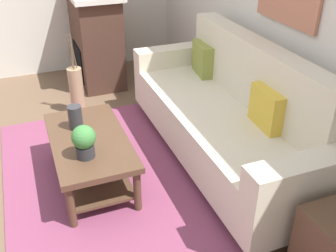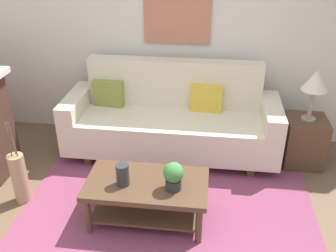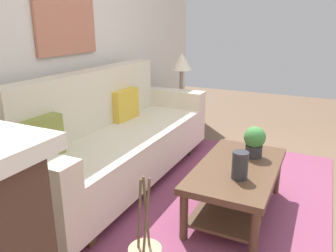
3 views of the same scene
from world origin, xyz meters
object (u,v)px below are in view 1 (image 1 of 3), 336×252
at_px(throw_pillow_mustard, 267,108).
at_px(potted_plant_tabletop, 84,141).
at_px(couch, 227,116).
at_px(coffee_table, 90,150).
at_px(floor_vase, 77,91).
at_px(fireplace, 96,38).
at_px(tabletop_vase, 75,117).
at_px(throw_pillow_olive, 203,59).

xyz_separation_m(throw_pillow_mustard, potted_plant_tabletop, (-0.22, -1.41, -0.11)).
bearing_deg(couch, coffee_table, -93.92).
relative_size(coffee_table, floor_vase, 2.07).
height_order(throw_pillow_mustard, potted_plant_tabletop, throw_pillow_mustard).
xyz_separation_m(fireplace, floor_vase, (0.80, -0.42, -0.32)).
bearing_deg(potted_plant_tabletop, couch, 97.31).
bearing_deg(potted_plant_tabletop, tabletop_vase, 178.92).
relative_size(tabletop_vase, fireplace, 0.18).
bearing_deg(coffee_table, throw_pillow_olive, 117.36).
xyz_separation_m(coffee_table, potted_plant_tabletop, (0.25, -0.07, 0.26)).
relative_size(coffee_table, fireplace, 0.95).
xyz_separation_m(throw_pillow_olive, floor_vase, (-0.59, -1.23, -0.41)).
height_order(tabletop_vase, floor_vase, tabletop_vase).
bearing_deg(potted_plant_tabletop, floor_vase, 173.42).
relative_size(potted_plant_tabletop, fireplace, 0.23).
bearing_deg(floor_vase, fireplace, 152.22).
bearing_deg(fireplace, throw_pillow_mustard, 17.69).
height_order(throw_pillow_olive, tabletop_vase, throw_pillow_olive).
relative_size(throw_pillow_olive, coffee_table, 0.33).
height_order(throw_pillow_olive, fireplace, fireplace).
xyz_separation_m(couch, potted_plant_tabletop, (0.17, -1.29, 0.14)).
distance_m(couch, fireplace, 2.28).
relative_size(throw_pillow_mustard, tabletop_vase, 1.76).
distance_m(couch, floor_vase, 1.77).
bearing_deg(floor_vase, tabletop_vase, -8.83).
distance_m(tabletop_vase, fireplace, 1.97).
bearing_deg(couch, throw_pillow_olive, 170.94).
bearing_deg(tabletop_vase, couch, 77.48).
bearing_deg(fireplace, potted_plant_tabletop, -14.34).
bearing_deg(coffee_table, tabletop_vase, -163.27).
bearing_deg(couch, fireplace, -162.31).
bearing_deg(coffee_table, floor_vase, 175.18).
height_order(throw_pillow_mustard, tabletop_vase, throw_pillow_mustard).
bearing_deg(potted_plant_tabletop, throw_pillow_olive, 123.77).
bearing_deg(tabletop_vase, throw_pillow_mustard, 64.36).
xyz_separation_m(throw_pillow_mustard, floor_vase, (-1.76, -1.23, -0.41)).
distance_m(couch, throw_pillow_mustard, 0.48).
distance_m(throw_pillow_mustard, potted_plant_tabletop, 1.43).
relative_size(throw_pillow_olive, potted_plant_tabletop, 1.37).
distance_m(couch, tabletop_vase, 1.31).
distance_m(couch, coffee_table, 1.23).
relative_size(throw_pillow_mustard, potted_plant_tabletop, 1.37).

